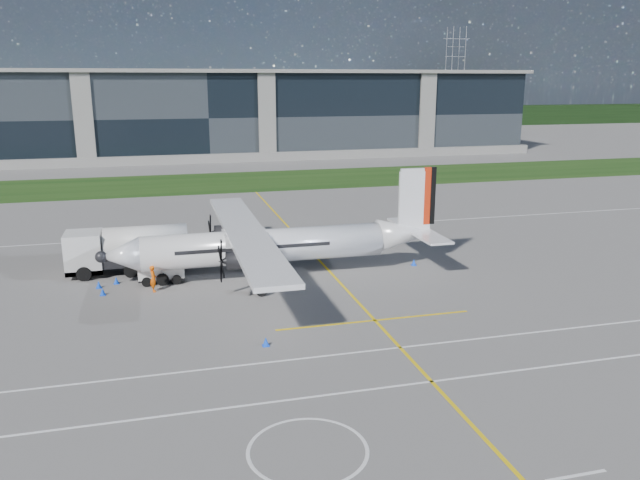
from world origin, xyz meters
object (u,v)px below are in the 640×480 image
at_px(pylon_east, 454,76).
at_px(safety_cone_fwd, 99,285).
at_px(safety_cone_portwing, 266,342).
at_px(safety_cone_stbdwing, 226,236).
at_px(turboprop_aircraft, 277,226).
at_px(ground_crew_person, 153,277).
at_px(safety_cone_tail, 414,262).
at_px(safety_cone_nose_port, 103,292).
at_px(fuel_tanker_truck, 119,250).
at_px(baggage_tug, 161,268).
at_px(safety_cone_nose_stbd, 116,280).

xyz_separation_m(pylon_east, safety_cone_fwd, (-98.33, -145.57, -14.75)).
relative_size(safety_cone_portwing, safety_cone_stbdwing, 1.00).
bearing_deg(pylon_east, turboprop_aircraft, -120.48).
bearing_deg(turboprop_aircraft, ground_crew_person, -172.38).
xyz_separation_m(safety_cone_portwing, safety_cone_tail, (13.60, 11.93, 0.00)).
bearing_deg(safety_cone_nose_port, safety_cone_fwd, 102.81).
xyz_separation_m(pylon_east, safety_cone_tail, (-75.30, -146.03, -14.75)).
relative_size(safety_cone_portwing, safety_cone_nose_port, 1.00).
bearing_deg(ground_crew_person, safety_cone_tail, -94.64).
relative_size(fuel_tanker_truck, safety_cone_nose_port, 18.38).
bearing_deg(safety_cone_fwd, turboprop_aircraft, -2.49).
distance_m(pylon_east, safety_cone_nose_port, 177.42).
distance_m(pylon_east, baggage_tug, 173.59).
bearing_deg(safety_cone_nose_stbd, baggage_tug, -5.06).
relative_size(turboprop_aircraft, safety_cone_tail, 50.44).
bearing_deg(safety_cone_nose_stbd, fuel_tanker_truck, 86.15).
relative_size(pylon_east, safety_cone_portwing, 60.00).
bearing_deg(safety_cone_tail, ground_crew_person, -176.35).
bearing_deg(safety_cone_stbdwing, safety_cone_portwing, -91.18).
bearing_deg(safety_cone_fwd, safety_cone_nose_port, -77.19).
relative_size(safety_cone_tail, safety_cone_stbdwing, 1.00).
height_order(turboprop_aircraft, safety_cone_stbdwing, turboprop_aircraft).
distance_m(fuel_tanker_truck, safety_cone_nose_stbd, 2.99).
bearing_deg(fuel_tanker_truck, safety_cone_nose_stbd, -93.85).
bearing_deg(fuel_tanker_truck, turboprop_aircraft, -18.97).
xyz_separation_m(ground_crew_person, safety_cone_nose_stbd, (-2.55, 2.37, -0.79)).
bearing_deg(fuel_tanker_truck, ground_crew_person, -64.46).
xyz_separation_m(safety_cone_tail, safety_cone_nose_stbd, (-21.92, 1.13, 0.00)).
xyz_separation_m(turboprop_aircraft, fuel_tanker_truck, (-11.06, 3.80, -2.06)).
bearing_deg(safety_cone_portwing, safety_cone_fwd, 127.30).
height_order(safety_cone_stbdwing, safety_cone_nose_stbd, same).
height_order(turboprop_aircraft, baggage_tug, turboprop_aircraft).
relative_size(ground_crew_person, safety_cone_tail, 4.15).
relative_size(baggage_tug, safety_cone_fwd, 6.71).
height_order(turboprop_aircraft, safety_cone_portwing, turboprop_aircraft).
height_order(pylon_east, safety_cone_tail, pylon_east).
xyz_separation_m(safety_cone_portwing, safety_cone_fwd, (-9.44, 12.39, 0.00)).
bearing_deg(safety_cone_stbdwing, ground_crew_person, -115.50).
xyz_separation_m(turboprop_aircraft, safety_cone_nose_port, (-11.98, -1.08, -3.53)).
distance_m(safety_cone_tail, safety_cone_stbdwing, 17.71).
xyz_separation_m(turboprop_aircraft, baggage_tug, (-8.15, 0.93, -2.78)).
xyz_separation_m(pylon_east, baggage_tug, (-94.13, -145.18, -13.99)).
bearing_deg(fuel_tanker_truck, safety_cone_tail, -9.73).
height_order(safety_cone_tail, safety_cone_nose_stbd, same).
distance_m(ground_crew_person, safety_cone_nose_port, 3.39).
bearing_deg(safety_cone_nose_stbd, safety_cone_nose_port, -108.08).
relative_size(safety_cone_portwing, safety_cone_nose_stbd, 1.00).
bearing_deg(safety_cone_stbdwing, safety_cone_tail, -42.26).
bearing_deg(safety_cone_fwd, safety_cone_nose_stbd, 30.98).
height_order(safety_cone_portwing, safety_cone_fwd, same).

